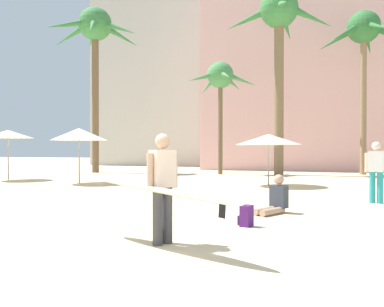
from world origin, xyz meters
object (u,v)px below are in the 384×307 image
cafe_umbrella_1 (269,139)px  person_far_left (275,200)px  person_near_right (160,186)px  person_mid_right (376,169)px  palm_tree_far_right (364,37)px  beach_towel (283,233)px  palm_tree_center (95,35)px  palm_tree_right (279,25)px  palm_tree_left (221,80)px  cafe_umbrella_2 (79,134)px  backpack (246,217)px  cafe_umbrella_3 (8,134)px

cafe_umbrella_1 → person_far_left: size_ratio=2.75×
person_near_right → person_mid_right: person_near_right is taller
palm_tree_far_right → beach_towel: (-3.86, -18.54, -8.21)m
person_far_left → palm_tree_center: bearing=-107.7°
palm_tree_right → beach_towel: (0.98, -16.96, -8.86)m
person_near_right → palm_tree_right: bearing=-61.1°
beach_towel → person_mid_right: bearing=64.5°
person_near_right → person_far_left: bearing=-80.7°
palm_tree_center → beach_towel: 22.46m
beach_towel → palm_tree_right: bearing=93.3°
palm_tree_left → person_mid_right: palm_tree_left is taller
palm_tree_left → cafe_umbrella_1: palm_tree_left is taller
cafe_umbrella_2 → palm_tree_far_right: bearing=37.6°
palm_tree_right → person_far_left: 16.99m
beach_towel → person_near_right: bearing=-141.7°
palm_tree_right → cafe_umbrella_2: size_ratio=4.42×
cafe_umbrella_2 → backpack: (8.48, -8.02, -1.98)m
palm_tree_far_right → cafe_umbrella_1: size_ratio=3.63×
cafe_umbrella_1 → person_mid_right: cafe_umbrella_1 is taller
palm_tree_far_right → person_near_right: size_ratio=3.29×
cafe_umbrella_1 → cafe_umbrella_3: 12.58m
beach_towel → person_far_left: (-0.29, 2.29, 0.31)m
cafe_umbrella_3 → person_far_left: (13.29, -6.96, -1.94)m
backpack → cafe_umbrella_3: bearing=-20.3°
cafe_umbrella_1 → person_near_right: size_ratio=0.91×
cafe_umbrella_1 → backpack: bearing=-88.2°
beach_towel → cafe_umbrella_2: bearing=137.3°
palm_tree_left → person_far_left: size_ratio=6.94×
cafe_umbrella_2 → cafe_umbrella_3: bearing=170.1°
palm_tree_left → palm_tree_far_right: (8.29, 1.99, 2.51)m
palm_tree_center → person_far_left: palm_tree_center is taller
beach_towel → person_mid_right: 5.47m
palm_tree_far_right → cafe_umbrella_2: size_ratio=3.95×
cafe_umbrella_3 → beach_towel: (13.58, -9.25, -2.25)m
cafe_umbrella_1 → person_far_left: 7.37m
palm_tree_far_right → person_near_right: bearing=-105.9°
palm_tree_center → palm_tree_right: size_ratio=0.98×
person_near_right → cafe_umbrella_2: bearing=-21.9°
cafe_umbrella_1 → beach_towel: bearing=-83.9°
cafe_umbrella_2 → backpack: cafe_umbrella_2 is taller
cafe_umbrella_3 → person_mid_right: 16.55m
cafe_umbrella_1 → beach_towel: size_ratio=1.67×
cafe_umbrella_2 → cafe_umbrella_3: (-4.37, 0.76, 0.08)m
cafe_umbrella_1 → person_far_left: cafe_umbrella_1 is taller
beach_towel → person_near_right: 2.49m
beach_towel → person_far_left: person_far_left is taller
palm_tree_right → palm_tree_center: bearing=-176.4°
person_mid_right → cafe_umbrella_2: bearing=86.4°
cafe_umbrella_1 → palm_tree_right: bearing=89.8°
palm_tree_right → person_far_left: size_ratio=11.18×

